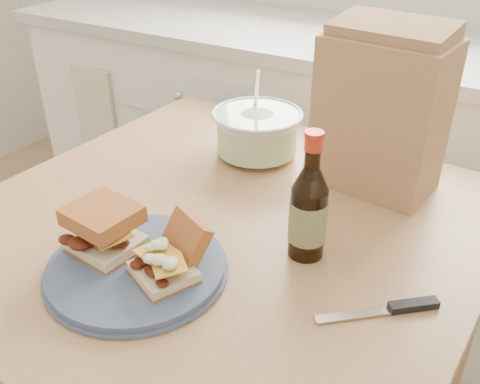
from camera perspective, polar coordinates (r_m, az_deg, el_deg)
The scene contains 9 objects.
cabinet_run at distance 1.96m, azimuth 11.41°, elevation 2.58°, with size 2.50×0.64×0.94m.
dining_table at distance 1.11m, azimuth -1.84°, elevation -7.84°, with size 1.03×1.03×0.80m.
plate at distance 0.92m, azimuth -10.98°, elevation -7.95°, with size 0.30×0.30×0.02m, color #414F69.
sandwich_left at distance 0.94m, azimuth -14.27°, elevation -3.77°, with size 0.12×0.11×0.08m.
sandwich_right at distance 0.88m, azimuth -7.45°, elevation -6.84°, with size 0.12×0.16×0.08m.
coleslaw_bowl at distance 1.26m, azimuth 1.83°, elevation 6.16°, with size 0.21×0.21×0.21m.
beer_bottle at distance 0.91m, azimuth 7.31°, elevation -2.04°, with size 0.07×0.07×0.24m.
knife at distance 0.87m, azimuth 16.54°, elevation -11.73°, with size 0.16×0.14×0.01m.
paper_bag at distance 1.13m, azimuth 14.80°, elevation 7.90°, with size 0.24×0.16×0.31m, color #A87851.
Camera 1 is at (0.53, 0.05, 1.38)m, focal length 40.00 mm.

